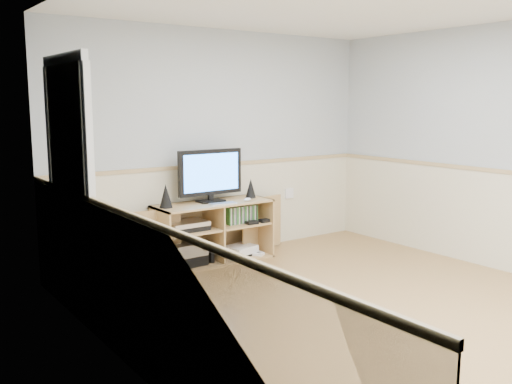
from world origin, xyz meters
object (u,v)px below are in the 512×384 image
at_px(media_cabinet, 211,231).
at_px(game_consoles, 240,251).
at_px(keyboard, 223,203).
at_px(monitor, 210,174).

xyz_separation_m(media_cabinet, game_consoles, (0.33, -0.07, -0.26)).
xyz_separation_m(media_cabinet, keyboard, (0.04, -0.20, 0.32)).
height_order(monitor, game_consoles, monitor).
bearing_deg(keyboard, monitor, 108.93).
bearing_deg(media_cabinet, game_consoles, -11.79).
bearing_deg(game_consoles, keyboard, -156.72).
height_order(monitor, keyboard, monitor).
bearing_deg(keyboard, game_consoles, 31.45).
bearing_deg(keyboard, media_cabinet, 108.47).
bearing_deg(media_cabinet, monitor, -90.00).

